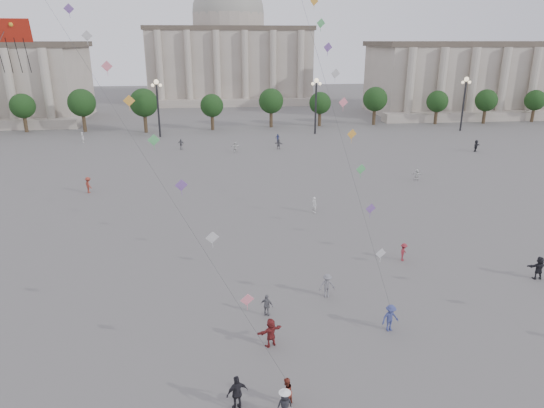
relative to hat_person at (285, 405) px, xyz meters
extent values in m
plane|color=#5E5B59|center=(0.92, 4.50, -0.84)|extent=(360.00, 360.00, 0.00)
cube|color=#A09586|center=(75.92, 99.50, 7.16)|extent=(80.00, 22.00, 16.00)
cube|color=#4F453A|center=(75.92, 99.50, 15.76)|extent=(81.60, 22.44, 1.20)
cube|color=#A09586|center=(0.92, 134.50, 9.16)|extent=(46.00, 30.00, 20.00)
cube|color=#4F453A|center=(0.92, 134.50, 19.76)|extent=(46.92, 30.60, 1.20)
cube|color=#A09586|center=(0.92, 117.50, 0.16)|extent=(48.30, 4.00, 2.00)
cylinder|color=#A09586|center=(0.92, 134.50, 21.66)|extent=(21.00, 21.00, 5.00)
sphere|color=gray|center=(0.92, 134.50, 24.16)|extent=(21.00, 21.00, 21.00)
cylinder|color=#36291B|center=(-41.08, 82.50, 0.92)|extent=(0.70, 0.70, 3.52)
sphere|color=black|center=(-41.08, 82.50, 4.60)|extent=(5.12, 5.12, 5.12)
cylinder|color=#36291B|center=(-29.08, 82.50, 0.92)|extent=(0.70, 0.70, 3.52)
sphere|color=black|center=(-29.08, 82.50, 4.60)|extent=(5.12, 5.12, 5.12)
cylinder|color=#36291B|center=(-17.08, 82.50, 0.92)|extent=(0.70, 0.70, 3.52)
sphere|color=black|center=(-17.08, 82.50, 4.60)|extent=(5.12, 5.12, 5.12)
cylinder|color=#36291B|center=(-5.08, 82.50, 0.92)|extent=(0.70, 0.70, 3.52)
sphere|color=black|center=(-5.08, 82.50, 4.60)|extent=(5.12, 5.12, 5.12)
cylinder|color=#36291B|center=(6.92, 82.50, 0.92)|extent=(0.70, 0.70, 3.52)
sphere|color=black|center=(6.92, 82.50, 4.60)|extent=(5.12, 5.12, 5.12)
cylinder|color=#36291B|center=(18.92, 82.50, 0.92)|extent=(0.70, 0.70, 3.52)
sphere|color=black|center=(18.92, 82.50, 4.60)|extent=(5.12, 5.12, 5.12)
cylinder|color=#36291B|center=(30.92, 82.50, 0.92)|extent=(0.70, 0.70, 3.52)
sphere|color=black|center=(30.92, 82.50, 4.60)|extent=(5.12, 5.12, 5.12)
cylinder|color=#36291B|center=(42.92, 82.50, 0.92)|extent=(0.70, 0.70, 3.52)
sphere|color=black|center=(42.92, 82.50, 4.60)|extent=(5.12, 5.12, 5.12)
cylinder|color=#36291B|center=(54.92, 82.50, 0.92)|extent=(0.70, 0.70, 3.52)
sphere|color=black|center=(54.92, 82.50, 4.60)|extent=(5.12, 5.12, 5.12)
cylinder|color=#36291B|center=(66.92, 82.50, 0.92)|extent=(0.70, 0.70, 3.52)
sphere|color=black|center=(66.92, 82.50, 4.60)|extent=(5.12, 5.12, 5.12)
cylinder|color=#262628|center=(-14.08, 74.50, 4.16)|extent=(0.36, 0.36, 10.00)
sphere|color=#FFE5B2|center=(-14.08, 74.50, 9.36)|extent=(0.90, 0.90, 0.90)
sphere|color=#FFE5B2|center=(-14.78, 74.50, 8.76)|extent=(0.60, 0.60, 0.60)
sphere|color=#FFE5B2|center=(-13.38, 74.50, 8.76)|extent=(0.60, 0.60, 0.60)
cylinder|color=#262628|center=(15.92, 74.50, 4.16)|extent=(0.36, 0.36, 10.00)
sphere|color=#FFE5B2|center=(15.92, 74.50, 9.36)|extent=(0.90, 0.90, 0.90)
sphere|color=#FFE5B2|center=(15.22, 74.50, 8.76)|extent=(0.60, 0.60, 0.60)
sphere|color=#FFE5B2|center=(16.62, 74.50, 8.76)|extent=(0.60, 0.60, 0.60)
cylinder|color=#262628|center=(45.92, 74.50, 4.16)|extent=(0.36, 0.36, 10.00)
sphere|color=#FFE5B2|center=(45.92, 74.50, 9.36)|extent=(0.90, 0.90, 0.90)
sphere|color=#FFE5B2|center=(45.22, 74.50, 8.76)|extent=(0.60, 0.60, 0.60)
sphere|color=#FFE5B2|center=(46.62, 74.50, 8.76)|extent=(0.60, 0.60, 0.60)
imported|color=navy|center=(7.58, 66.67, -0.06)|extent=(0.99, 0.65, 1.56)
imported|color=black|center=(21.43, 12.44, 0.08)|extent=(1.77, 0.71, 1.86)
imported|color=silver|center=(-0.33, 59.54, 0.02)|extent=(1.69, 1.05, 1.74)
imported|color=slate|center=(4.59, 11.46, 0.06)|extent=(1.22, 0.77, 1.80)
imported|color=silver|center=(22.88, 40.27, -0.11)|extent=(1.43, 0.94, 1.48)
imported|color=maroon|center=(12.25, 16.73, -0.07)|extent=(1.06, 1.15, 1.55)
imported|color=black|center=(39.30, 55.81, 0.12)|extent=(1.74, 1.58, 1.92)
imported|color=silver|center=(-27.31, 70.46, 0.11)|extent=(0.81, 0.82, 1.91)
imported|color=#5D5D62|center=(7.09, 61.25, 0.00)|extent=(1.62, 1.19, 1.69)
imported|color=silver|center=(7.07, 29.26, 0.03)|extent=(0.67, 0.76, 1.76)
imported|color=slate|center=(-9.31, 62.61, 0.07)|extent=(1.13, 0.61, 1.83)
imported|color=maroon|center=(-18.70, 39.20, 0.13)|extent=(1.34, 1.44, 1.95)
imported|color=maroon|center=(-0.05, 6.05, 0.07)|extent=(1.77, 1.23, 1.83)
imported|color=slate|center=(0.05, 9.43, -0.07)|extent=(0.98, 0.78, 1.55)
imported|color=black|center=(-2.26, 0.95, 0.12)|extent=(1.22, 0.85, 1.93)
imported|color=maroon|center=(0.21, 0.97, -0.06)|extent=(0.96, 0.95, 1.56)
imported|color=navy|center=(7.65, 6.84, 0.07)|extent=(1.30, 0.94, 1.82)
imported|color=black|center=(0.00, 0.00, -0.05)|extent=(0.85, 0.64, 1.58)
cone|color=white|center=(0.00, 0.00, 0.78)|extent=(0.52, 0.52, 0.14)
cylinder|color=white|center=(0.00, 0.00, 0.72)|extent=(0.60, 0.60, 0.02)
cube|color=#AF2112|center=(-12.21, 5.54, 17.16)|extent=(2.26, 0.92, 1.02)
cube|color=#1D4EA0|center=(-11.86, 5.50, 17.41)|extent=(0.38, 0.25, 0.34)
sphere|color=gold|center=(-11.86, 5.46, 17.41)|extent=(0.20, 0.20, 0.20)
cube|color=pink|center=(-1.55, 3.63, 3.79)|extent=(0.76, 0.25, 0.76)
cube|color=silver|center=(-3.30, 6.29, 6.30)|extent=(0.76, 0.25, 0.76)
cube|color=#7951A2|center=(-5.05, 8.94, 8.62)|extent=(0.76, 0.25, 0.76)
cube|color=#54B666|center=(-6.80, 11.60, 10.83)|extent=(0.76, 0.25, 0.76)
cube|color=gold|center=(-8.55, 14.26, 12.96)|extent=(0.76, 0.25, 0.76)
cube|color=pink|center=(-10.31, 16.92, 15.02)|extent=(0.76, 0.25, 0.76)
cube|color=silver|center=(-12.06, 19.58, 17.03)|extent=(0.76, 0.25, 0.76)
cube|color=#7951A2|center=(-13.81, 22.24, 19.00)|extent=(0.76, 0.25, 0.76)
cube|color=silver|center=(7.44, 8.88, 3.63)|extent=(0.76, 0.25, 0.76)
cube|color=#7951A2|center=(7.22, 10.92, 6.01)|extent=(0.76, 0.25, 0.76)
cube|color=#54B666|center=(7.01, 12.95, 8.21)|extent=(0.76, 0.25, 0.76)
cube|color=gold|center=(6.80, 14.99, 10.31)|extent=(0.76, 0.25, 0.76)
cube|color=pink|center=(6.58, 17.03, 12.32)|extent=(0.76, 0.25, 0.76)
cube|color=silver|center=(6.37, 19.07, 14.28)|extent=(0.76, 0.25, 0.76)
cube|color=#7951A2|center=(6.15, 21.11, 16.18)|extent=(0.76, 0.25, 0.76)
cube|color=#54B666|center=(5.94, 23.14, 18.05)|extent=(0.76, 0.25, 0.76)
cube|color=gold|center=(5.72, 25.18, 19.88)|extent=(0.76, 0.25, 0.76)
camera|label=1|loc=(-2.65, -18.89, 16.78)|focal=32.00mm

